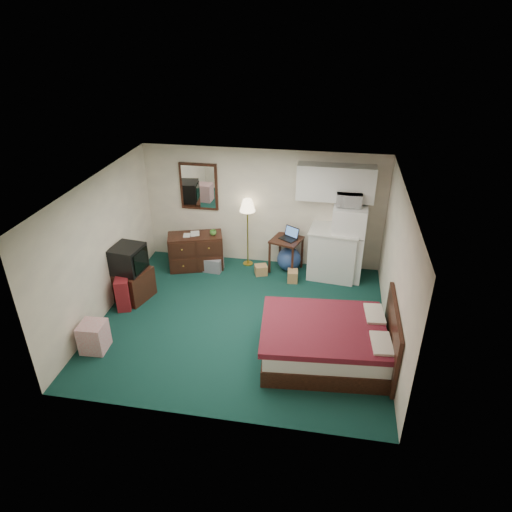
% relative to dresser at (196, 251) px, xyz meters
% --- Properties ---
extents(floor, '(5.00, 4.50, 0.01)m').
position_rel_dresser_xyz_m(floor, '(1.35, -1.72, -0.38)').
color(floor, '#103A35').
rests_on(floor, ground).
extents(ceiling, '(5.00, 4.50, 0.01)m').
position_rel_dresser_xyz_m(ceiling, '(1.35, -1.72, 2.12)').
color(ceiling, beige).
rests_on(ceiling, walls).
extents(walls, '(5.01, 4.51, 2.50)m').
position_rel_dresser_xyz_m(walls, '(1.35, -1.72, 0.87)').
color(walls, beige).
rests_on(walls, floor).
extents(mirror, '(0.80, 0.06, 1.00)m').
position_rel_dresser_xyz_m(mirror, '(-0.00, 0.50, 1.27)').
color(mirror, white).
rests_on(mirror, walls).
extents(upper_cabinets, '(1.50, 0.35, 0.70)m').
position_rel_dresser_xyz_m(upper_cabinets, '(2.80, 0.35, 1.57)').
color(upper_cabinets, white).
rests_on(upper_cabinets, walls).
extents(headboard, '(0.06, 1.56, 1.00)m').
position_rel_dresser_xyz_m(headboard, '(3.81, -2.48, 0.17)').
color(headboard, black).
rests_on(headboard, walls).
extents(dresser, '(1.22, 0.82, 0.77)m').
position_rel_dresser_xyz_m(dresser, '(0.00, 0.00, 0.00)').
color(dresser, black).
rests_on(dresser, floor).
extents(floor_lamp, '(0.37, 0.37, 1.50)m').
position_rel_dresser_xyz_m(floor_lamp, '(1.06, 0.33, 0.37)').
color(floor_lamp, gold).
rests_on(floor_lamp, floor).
extents(desk, '(0.72, 0.72, 0.73)m').
position_rel_dresser_xyz_m(desk, '(1.90, 0.21, -0.02)').
color(desk, black).
rests_on(desk, floor).
extents(exercise_ball, '(0.64, 0.64, 0.50)m').
position_rel_dresser_xyz_m(exercise_ball, '(1.96, 0.23, -0.13)').
color(exercise_ball, navy).
rests_on(exercise_ball, floor).
extents(kitchen_counter, '(1.01, 0.81, 1.03)m').
position_rel_dresser_xyz_m(kitchen_counter, '(2.87, 0.15, 0.13)').
color(kitchen_counter, white).
rests_on(kitchen_counter, floor).
extents(fridge, '(0.68, 0.68, 1.57)m').
position_rel_dresser_xyz_m(fridge, '(3.13, 0.16, 0.40)').
color(fridge, white).
rests_on(fridge, floor).
extents(bed, '(2.05, 1.66, 0.62)m').
position_rel_dresser_xyz_m(bed, '(2.83, -2.48, -0.07)').
color(bed, '#42040D').
rests_on(bed, floor).
extents(tv_stand, '(0.75, 0.79, 0.59)m').
position_rel_dresser_xyz_m(tv_stand, '(-0.86, -1.34, -0.09)').
color(tv_stand, black).
rests_on(tv_stand, floor).
extents(suitcase, '(0.34, 0.44, 0.62)m').
position_rel_dresser_xyz_m(suitcase, '(-0.89, -1.69, -0.07)').
color(suitcase, maroon).
rests_on(suitcase, floor).
extents(retail_box, '(0.42, 0.42, 0.50)m').
position_rel_dresser_xyz_m(retail_box, '(-0.86, -2.90, -0.13)').
color(retail_box, silver).
rests_on(retail_box, floor).
extents(file_bin, '(0.45, 0.35, 0.30)m').
position_rel_dresser_xyz_m(file_bin, '(0.37, -0.07, -0.23)').
color(file_bin, slate).
rests_on(file_bin, floor).
extents(cardboard_box_a, '(0.30, 0.28, 0.21)m').
position_rel_dresser_xyz_m(cardboard_box_a, '(1.41, -0.07, -0.28)').
color(cardboard_box_a, '#A57652').
rests_on(cardboard_box_a, floor).
extents(cardboard_box_b, '(0.22, 0.26, 0.24)m').
position_rel_dresser_xyz_m(cardboard_box_b, '(2.09, -0.23, -0.26)').
color(cardboard_box_b, '#A57652').
rests_on(cardboard_box_b, floor).
extents(laptop, '(0.43, 0.42, 0.23)m').
position_rel_dresser_xyz_m(laptop, '(1.93, 0.21, 0.46)').
color(laptop, black).
rests_on(laptop, desk).
extents(crt_tv, '(0.61, 0.65, 0.50)m').
position_rel_dresser_xyz_m(crt_tv, '(-0.87, -1.35, 0.46)').
color(crt_tv, black).
rests_on(crt_tv, tv_stand).
extents(microwave, '(0.49, 0.28, 0.33)m').
position_rel_dresser_xyz_m(microwave, '(3.08, 0.15, 1.35)').
color(microwave, white).
rests_on(microwave, fridge).
extents(book_a, '(0.15, 0.05, 0.20)m').
position_rel_dresser_xyz_m(book_a, '(-0.22, -0.08, 0.48)').
color(book_a, '#A57652').
rests_on(book_a, dresser).
extents(book_b, '(0.18, 0.08, 0.25)m').
position_rel_dresser_xyz_m(book_b, '(-0.09, 0.01, 0.51)').
color(book_b, '#A57652').
rests_on(book_b, dresser).
extents(mug, '(0.17, 0.16, 0.14)m').
position_rel_dresser_xyz_m(mug, '(0.38, 0.06, 0.45)').
color(mug, '#4C8E37').
rests_on(mug, dresser).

